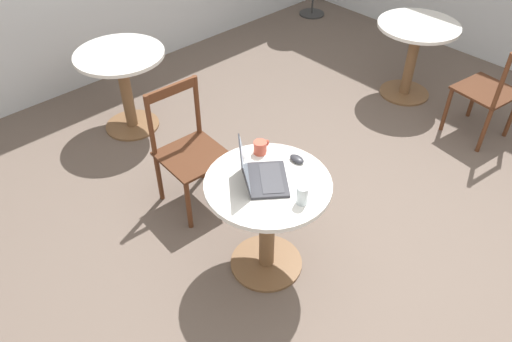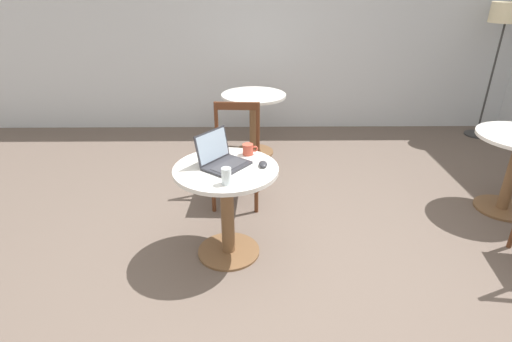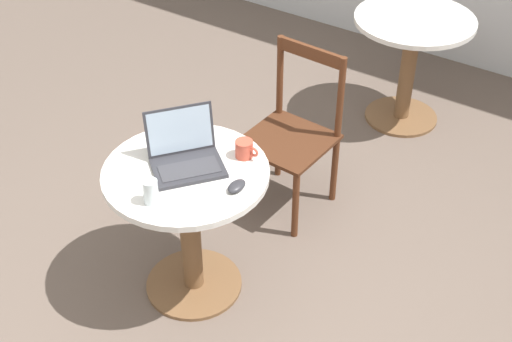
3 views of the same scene
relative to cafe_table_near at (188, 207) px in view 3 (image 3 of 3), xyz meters
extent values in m
cylinder|color=brown|center=(0.00, 0.00, -0.50)|extent=(0.47, 0.47, 0.02)
cylinder|color=brown|center=(0.00, 0.00, -0.15)|extent=(0.10, 0.10, 0.67)
cylinder|color=silver|center=(0.00, 0.00, 0.20)|extent=(0.74, 0.74, 0.03)
cylinder|color=brown|center=(0.21, 1.96, -0.50)|extent=(0.47, 0.47, 0.02)
cylinder|color=brown|center=(0.21, 1.96, -0.15)|extent=(0.10, 0.10, 0.67)
cylinder|color=silver|center=(0.21, 1.96, 0.20)|extent=(0.74, 0.74, 0.03)
cylinder|color=#562D19|center=(0.22, 0.59, -0.30)|extent=(0.04, 0.04, 0.42)
cylinder|color=#562D19|center=(-0.16, 0.61, -0.30)|extent=(0.04, 0.04, 0.42)
cylinder|color=#562D19|center=(0.24, 0.97, -0.30)|extent=(0.04, 0.04, 0.42)
cylinder|color=#562D19|center=(-0.14, 0.99, -0.30)|extent=(0.04, 0.04, 0.42)
cube|color=#492715|center=(0.04, 0.79, -0.08)|extent=(0.45, 0.45, 0.02)
cylinder|color=#562D19|center=(0.24, 0.97, 0.16)|extent=(0.04, 0.04, 0.47)
cylinder|color=#562D19|center=(-0.14, 0.99, 0.16)|extent=(0.04, 0.04, 0.47)
cube|color=#562D19|center=(0.05, 0.98, 0.36)|extent=(0.41, 0.04, 0.07)
cube|color=#2D2D33|center=(0.01, 0.01, 0.22)|extent=(0.36, 0.37, 0.02)
cube|color=#38383D|center=(0.02, 0.00, 0.23)|extent=(0.25, 0.28, 0.00)
cube|color=#2D2D33|center=(-0.10, 0.09, 0.34)|extent=(0.23, 0.27, 0.22)
cube|color=#9EB2C6|center=(-0.09, 0.09, 0.34)|extent=(0.20, 0.25, 0.19)
ellipsoid|color=#2D2D33|center=(0.26, 0.02, 0.23)|extent=(0.06, 0.10, 0.03)
cylinder|color=#C64C38|center=(0.15, 0.23, 0.25)|extent=(0.08, 0.08, 0.08)
torus|color=#C64C38|center=(0.20, 0.23, 0.26)|extent=(0.05, 0.01, 0.05)
cylinder|color=silver|center=(0.02, -0.24, 0.27)|extent=(0.06, 0.06, 0.11)
camera|label=1|loc=(-1.49, -1.50, 2.10)|focal=35.00mm
camera|label=2|loc=(0.18, -2.50, 1.39)|focal=28.00mm
camera|label=3|loc=(1.63, -1.85, 2.11)|focal=50.00mm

